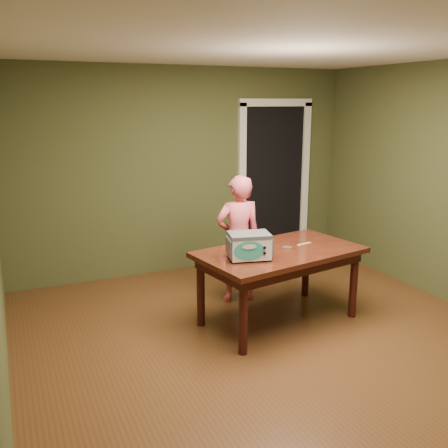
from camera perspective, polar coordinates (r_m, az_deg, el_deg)
name	(u,v)px	position (r m, az deg, el deg)	size (l,w,h in m)	color
floor	(282,350)	(4.64, 6.67, -14.07)	(5.00, 5.00, 0.00)	#513517
room_shell	(288,159)	(4.13, 7.34, 7.34)	(4.52, 5.02, 2.61)	#444927
doorway	(263,180)	(7.25, 4.51, 5.01)	(1.10, 0.66, 2.25)	black
dining_table	(279,260)	(4.95, 6.36, -4.07)	(1.73, 1.16, 0.75)	#36110C
toy_oven	(249,245)	(4.59, 2.90, -2.42)	(0.44, 0.35, 0.25)	#4C4F54
baking_pan	(287,248)	(4.96, 7.24, -2.72)	(0.10, 0.10, 0.02)	silver
spatula	(304,244)	(5.15, 9.14, -2.25)	(0.18, 0.03, 0.01)	tan
child	(238,239)	(5.45, 1.64, -1.73)	(0.51, 0.34, 1.41)	#E65E6C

